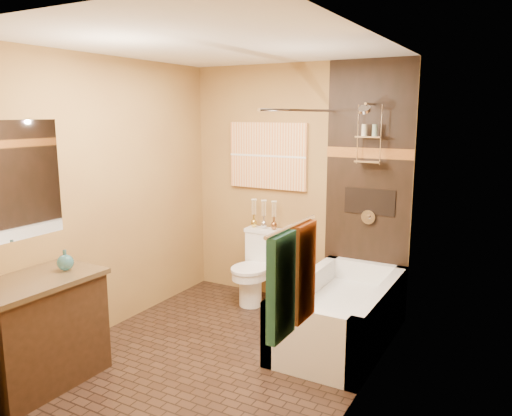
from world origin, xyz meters
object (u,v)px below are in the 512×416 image
Objects in this scene: sunset_painting at (268,156)px; vanity at (38,331)px; toilet at (256,267)px; bathtub at (341,318)px.

vanity is (-0.61, -2.48, -1.14)m from sunset_painting.
toilet is 2.30m from vanity.
bathtub is 1.60× the size of vanity.
vanity is at bearing -106.77° from toilet.
sunset_painting is at bearing 147.05° from bathtub.
sunset_painting is at bearing 88.52° from toilet.
sunset_painting reaches higher than bathtub.
bathtub is at bearing -32.95° from sunset_painting.
sunset_painting reaches higher than toilet.
vanity is (-1.72, -1.75, 0.19)m from bathtub.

